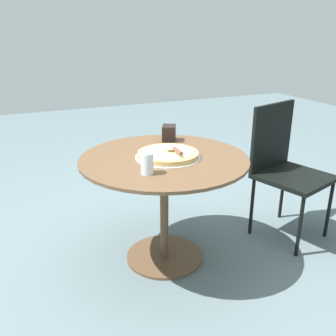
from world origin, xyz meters
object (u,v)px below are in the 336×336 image
Objects in this scene: patio_table at (164,181)px; pizza_on_tray at (168,154)px; pizza_server at (174,149)px; patio_chair_far at (284,162)px; napkin_dispenser at (169,133)px; drinking_cup at (147,163)px.

patio_table is 2.58× the size of pizza_on_tray.
patio_chair_far is (-0.85, -0.03, -0.21)m from pizza_server.
patio_table is at bearing -28.26° from pizza_on_tray.
pizza_server is 1.93× the size of napkin_dispenser.
patio_table is 0.35m from drinking_cup.
drinking_cup is 1.11m from patio_chair_far.
pizza_on_tray is (-0.02, 0.01, 0.17)m from patio_table.
patio_chair_far reaches higher than pizza_on_tray.
napkin_dispenser reaches higher than pizza_server.
patio_chair_far is at bearing 179.95° from pizza_on_tray.
pizza_server is 1.90× the size of drinking_cup.
pizza_server is 0.36m from napkin_dispenser.
patio_chair_far reaches higher than patio_table.
pizza_on_tray is 3.49× the size of napkin_dispenser.
pizza_on_tray is 3.42× the size of drinking_cup.
patio_table is at bearing -131.27° from drinking_cup.
pizza_server is (-0.05, 0.04, 0.21)m from patio_table.
napkin_dispenser is (-0.17, -0.30, 0.20)m from patio_table.
pizza_on_tray is at bearing 3.65° from napkin_dispenser.
napkin_dispenser is at bearing -109.03° from pizza_server.
pizza_on_tray is 0.28m from drinking_cup.
pizza_server is at bearing 9.30° from napkin_dispenser.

